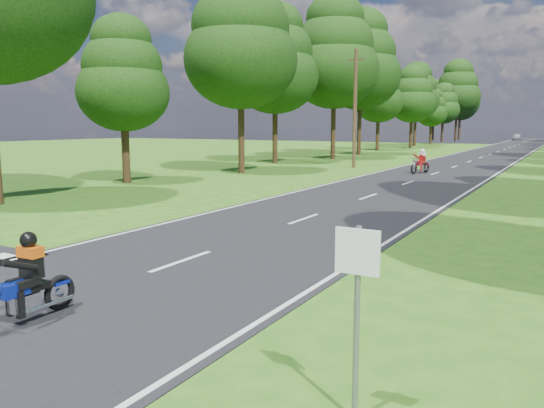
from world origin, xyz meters
The scene contains 9 objects.
ground centered at (0.00, 0.00, 0.00)m, with size 160.00×160.00×0.00m, color #275E15.
main_road centered at (0.00, 50.00, 0.01)m, with size 7.00×140.00×0.02m, color black.
road_markings centered at (-0.14, 48.13, 0.02)m, with size 7.40×140.00×0.01m.
treeline centered at (1.43, 60.06, 8.25)m, with size 40.00×115.35×14.78m.
telegraph_pole centered at (-6.00, 28.00, 4.07)m, with size 1.20×0.26×8.00m.
road_sign centered at (5.50, -2.01, 1.34)m, with size 0.45×0.07×2.00m.
rider_near_blue centered at (0.28, -2.03, 0.71)m, with size 0.55×1.64×1.37m, color navy, non-canonical shape.
rider_far_red centered at (-0.83, 25.69, 0.76)m, with size 0.60×1.79×1.49m, color #A70C24, non-canonical shape.
distant_car centered at (-2.35, 104.06, 0.66)m, with size 1.51×3.76×1.28m, color silver.
Camera 1 is at (7.24, -6.75, 2.96)m, focal length 35.00 mm.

